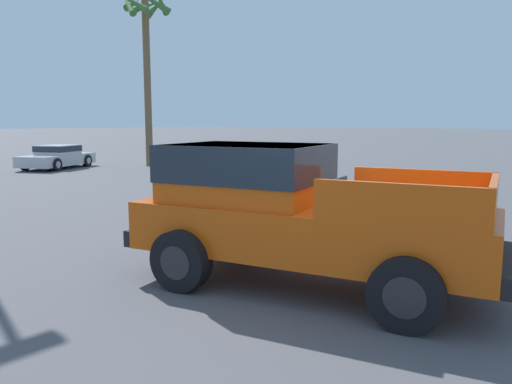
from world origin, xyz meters
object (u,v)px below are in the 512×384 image
orange_pickup_truck (286,206)px  palm_tree_tall (145,37)px  red_convertible_car (355,213)px  parked_car_silver (57,157)px

orange_pickup_truck → palm_tree_tall: (10.23, 17.18, 5.45)m
orange_pickup_truck → red_convertible_car: (3.51, 0.93, -0.69)m
red_convertible_car → parked_car_silver: size_ratio=0.97×
orange_pickup_truck → palm_tree_tall: palm_tree_tall is taller
orange_pickup_truck → parked_car_silver: bearing=56.7°
orange_pickup_truck → red_convertible_car: bearing=-0.3°
orange_pickup_truck → palm_tree_tall: bearing=44.2°
red_convertible_car → palm_tree_tall: bearing=53.9°
parked_car_silver → palm_tree_tall: (3.76, -2.41, 5.99)m
red_convertible_car → parked_car_silver: 18.90m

